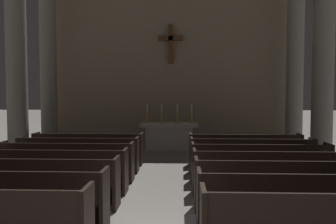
% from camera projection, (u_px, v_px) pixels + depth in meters
% --- Properties ---
extents(pew_left_row_2, '(3.25, 0.50, 0.95)m').
position_uv_depth(pew_left_row_2, '(4.00, 198.00, 5.22)').
color(pew_left_row_2, black).
rests_on(pew_left_row_2, ground).
extents(pew_left_row_3, '(3.25, 0.50, 0.95)m').
position_uv_depth(pew_left_row_3, '(31.00, 182.00, 6.17)').
color(pew_left_row_3, black).
rests_on(pew_left_row_3, ground).
extents(pew_left_row_4, '(3.25, 0.50, 0.95)m').
position_uv_depth(pew_left_row_4, '(51.00, 170.00, 7.12)').
color(pew_left_row_4, black).
rests_on(pew_left_row_4, ground).
extents(pew_left_row_5, '(3.25, 0.50, 0.95)m').
position_uv_depth(pew_left_row_5, '(66.00, 161.00, 8.07)').
color(pew_left_row_5, black).
rests_on(pew_left_row_5, ground).
extents(pew_left_row_6, '(3.25, 0.50, 0.95)m').
position_uv_depth(pew_left_row_6, '(78.00, 154.00, 9.01)').
color(pew_left_row_6, black).
rests_on(pew_left_row_6, ground).
extents(pew_left_row_7, '(3.25, 0.50, 0.95)m').
position_uv_depth(pew_left_row_7, '(88.00, 149.00, 9.96)').
color(pew_left_row_7, black).
rests_on(pew_left_row_7, ground).
extents(pew_right_row_2, '(3.25, 0.50, 0.95)m').
position_uv_depth(pew_right_row_2, '(305.00, 202.00, 5.03)').
color(pew_right_row_2, black).
rests_on(pew_right_row_2, ground).
extents(pew_right_row_3, '(3.25, 0.50, 0.95)m').
position_uv_depth(pew_right_row_3, '(285.00, 185.00, 5.98)').
color(pew_right_row_3, black).
rests_on(pew_right_row_3, ground).
extents(pew_right_row_4, '(3.25, 0.50, 0.95)m').
position_uv_depth(pew_right_row_4, '(271.00, 173.00, 6.93)').
color(pew_right_row_4, black).
rests_on(pew_right_row_4, ground).
extents(pew_right_row_5, '(3.25, 0.50, 0.95)m').
position_uv_depth(pew_right_row_5, '(260.00, 163.00, 7.88)').
color(pew_right_row_5, black).
rests_on(pew_right_row_5, ground).
extents(pew_right_row_6, '(3.25, 0.50, 0.95)m').
position_uv_depth(pew_right_row_6, '(252.00, 156.00, 8.83)').
color(pew_right_row_6, black).
rests_on(pew_right_row_6, ground).
extents(pew_right_row_7, '(3.25, 0.50, 0.95)m').
position_uv_depth(pew_right_row_7, '(245.00, 150.00, 9.78)').
color(pew_right_row_7, black).
rests_on(pew_right_row_7, ground).
extents(column_left_third, '(0.97, 0.97, 6.45)m').
position_uv_depth(column_left_third, '(16.00, 62.00, 10.72)').
color(column_left_third, gray).
rests_on(column_left_third, ground).
extents(column_right_third, '(0.97, 0.97, 6.45)m').
position_uv_depth(column_right_third, '(323.00, 61.00, 10.33)').
color(column_right_third, gray).
rests_on(column_right_third, ground).
extents(column_left_fourth, '(0.97, 0.97, 6.45)m').
position_uv_depth(column_left_fourth, '(48.00, 68.00, 13.29)').
color(column_left_fourth, gray).
rests_on(column_left_fourth, ground).
extents(column_right_fourth, '(0.97, 0.97, 6.45)m').
position_uv_depth(column_right_fourth, '(295.00, 68.00, 12.90)').
color(column_right_fourth, gray).
rests_on(column_right_fourth, ground).
extents(altar, '(2.20, 0.90, 1.01)m').
position_uv_depth(altar, '(169.00, 135.00, 12.74)').
color(altar, '#BCB7AD').
rests_on(altar, ground).
extents(candlestick_outer_left, '(0.16, 0.16, 0.72)m').
position_uv_depth(candlestick_outer_left, '(147.00, 117.00, 12.73)').
color(candlestick_outer_left, '#B79338').
rests_on(candlestick_outer_left, altar).
extents(candlestick_inner_left, '(0.16, 0.16, 0.72)m').
position_uv_depth(candlestick_inner_left, '(161.00, 117.00, 12.71)').
color(candlestick_inner_left, '#B79338').
rests_on(candlestick_inner_left, altar).
extents(candlestick_inner_right, '(0.16, 0.16, 0.72)m').
position_uv_depth(candlestick_inner_right, '(177.00, 117.00, 12.69)').
color(candlestick_inner_right, '#B79338').
rests_on(candlestick_inner_right, altar).
extents(candlestick_outer_right, '(0.16, 0.16, 0.72)m').
position_uv_depth(candlestick_outer_right, '(192.00, 117.00, 12.66)').
color(candlestick_outer_right, '#B79338').
rests_on(candlestick_outer_right, altar).
extents(apse_with_cross, '(10.74, 0.44, 7.68)m').
position_uv_depth(apse_with_cross, '(171.00, 54.00, 14.35)').
color(apse_with_cross, gray).
rests_on(apse_with_cross, ground).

